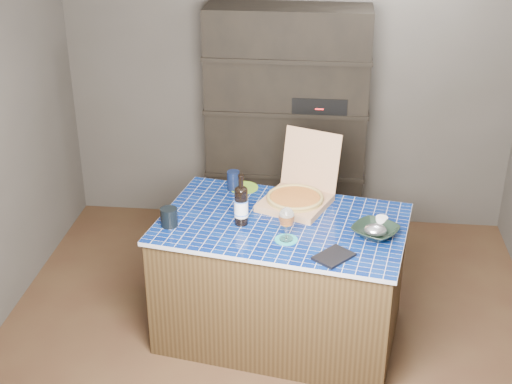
# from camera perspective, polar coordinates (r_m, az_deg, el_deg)

# --- Properties ---
(room) EXTENTS (3.50, 3.50, 3.50)m
(room) POSITION_cam_1_polar(r_m,az_deg,el_deg) (3.94, 1.04, 2.38)
(room) COLOR #503922
(room) RESTS_ON ground
(shelving_unit) EXTENTS (1.20, 0.41, 1.80)m
(shelving_unit) POSITION_cam_1_polar(r_m,az_deg,el_deg) (5.48, 2.49, 5.41)
(shelving_unit) COLOR black
(shelving_unit) RESTS_ON floor
(kitchen_island) EXTENTS (1.60, 1.17, 0.80)m
(kitchen_island) POSITION_cam_1_polar(r_m,az_deg,el_deg) (4.47, 2.03, -6.92)
(kitchen_island) COLOR #44311B
(kitchen_island) RESTS_ON floor
(pizza_box) EXTENTS (0.53, 0.57, 0.42)m
(pizza_box) POSITION_cam_1_polar(r_m,az_deg,el_deg) (4.45, 3.28, -0.32)
(pizza_box) COLOR tan
(pizza_box) RESTS_ON kitchen_island
(mead_bottle) EXTENTS (0.09, 0.09, 0.32)m
(mead_bottle) POSITION_cam_1_polar(r_m,az_deg,el_deg) (4.18, -1.20, -1.03)
(mead_bottle) COLOR black
(mead_bottle) RESTS_ON kitchen_island
(teal_trivet) EXTENTS (0.13, 0.13, 0.01)m
(teal_trivet) POSITION_cam_1_polar(r_m,az_deg,el_deg) (4.07, 2.43, -3.83)
(teal_trivet) COLOR teal
(teal_trivet) RESTS_ON kitchen_island
(wine_glass) EXTENTS (0.09, 0.09, 0.20)m
(wine_glass) POSITION_cam_1_polar(r_m,az_deg,el_deg) (4.00, 2.47, -2.09)
(wine_glass) COLOR white
(wine_glass) RESTS_ON teal_trivet
(tumbler) EXTENTS (0.10, 0.10, 0.11)m
(tumbler) POSITION_cam_1_polar(r_m,az_deg,el_deg) (4.23, -6.97, -2.01)
(tumbler) COLOR black
(tumbler) RESTS_ON kitchen_island
(dvd_case) EXTENTS (0.25, 0.26, 0.02)m
(dvd_case) POSITION_cam_1_polar(r_m,az_deg,el_deg) (3.92, 6.24, -5.15)
(dvd_case) COLOR black
(dvd_case) RESTS_ON kitchen_island
(bowl) EXTENTS (0.35, 0.35, 0.06)m
(bowl) POSITION_cam_1_polar(r_m,az_deg,el_deg) (4.15, 9.52, -3.12)
(bowl) COLOR black
(bowl) RESTS_ON kitchen_island
(foil_contents) EXTENTS (0.13, 0.11, 0.06)m
(foil_contents) POSITION_cam_1_polar(r_m,az_deg,el_deg) (4.15, 9.53, -3.01)
(foil_contents) COLOR silver
(foil_contents) RESTS_ON bowl
(white_jar) EXTENTS (0.07, 0.07, 0.06)m
(white_jar) POSITION_cam_1_polar(r_m,az_deg,el_deg) (4.26, 10.01, -2.36)
(white_jar) COLOR white
(white_jar) RESTS_ON kitchen_island
(navy_cup) EXTENTS (0.08, 0.08, 0.13)m
(navy_cup) POSITION_cam_1_polar(r_m,az_deg,el_deg) (4.64, -1.83, 0.93)
(navy_cup) COLOR black
(navy_cup) RESTS_ON kitchen_island
(green_trivet) EXTENTS (0.19, 0.19, 0.01)m
(green_trivet) POSITION_cam_1_polar(r_m,az_deg,el_deg) (4.68, -1.01, 0.36)
(green_trivet) COLOR #649820
(green_trivet) RESTS_ON kitchen_island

